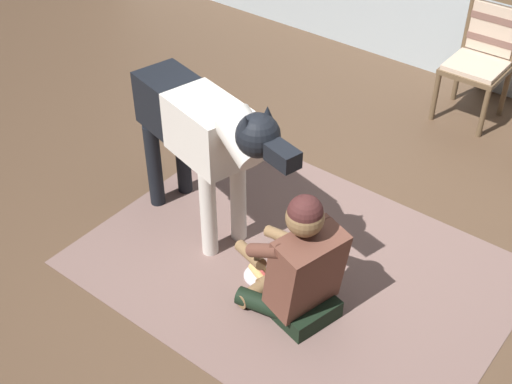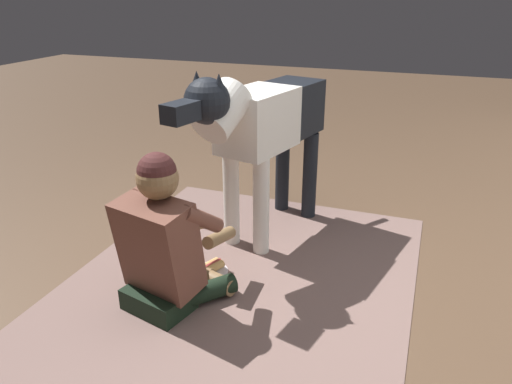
{
  "view_description": "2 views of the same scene",
  "coord_description": "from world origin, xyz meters",
  "px_view_note": "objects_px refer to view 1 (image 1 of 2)",
  "views": [
    {
      "loc": [
        1.74,
        -2.66,
        3.04
      ],
      "look_at": [
        -0.25,
        -0.12,
        0.51
      ],
      "focal_mm": 48.09,
      "sensor_mm": 36.0,
      "label": 1
    },
    {
      "loc": [
        2.16,
        0.86,
        1.59
      ],
      "look_at": [
        -0.26,
        -0.03,
        0.49
      ],
      "focal_mm": 34.27,
      "sensor_mm": 36.0,
      "label": 2
    }
  ],
  "objects_px": {
    "dining_chair_left_of_pair": "(483,54)",
    "large_dog": "(203,132)",
    "hot_dog_on_plate": "(261,273)",
    "person_sitting_on_floor": "(300,267)"
  },
  "relations": [
    {
      "from": "dining_chair_left_of_pair",
      "to": "large_dog",
      "type": "height_order",
      "value": "large_dog"
    },
    {
      "from": "dining_chair_left_of_pair",
      "to": "person_sitting_on_floor",
      "type": "height_order",
      "value": "dining_chair_left_of_pair"
    },
    {
      "from": "hot_dog_on_plate",
      "to": "dining_chair_left_of_pair",
      "type": "bearing_deg",
      "value": 85.68
    },
    {
      "from": "person_sitting_on_floor",
      "to": "dining_chair_left_of_pair",
      "type": "bearing_deg",
      "value": 92.98
    },
    {
      "from": "large_dog",
      "to": "hot_dog_on_plate",
      "type": "xyz_separation_m",
      "value": [
        0.55,
        -0.14,
        -0.75
      ]
    },
    {
      "from": "large_dog",
      "to": "person_sitting_on_floor",
      "type": "bearing_deg",
      "value": -13.76
    },
    {
      "from": "large_dog",
      "to": "hot_dog_on_plate",
      "type": "height_order",
      "value": "large_dog"
    },
    {
      "from": "dining_chair_left_of_pair",
      "to": "person_sitting_on_floor",
      "type": "bearing_deg",
      "value": -87.02
    },
    {
      "from": "dining_chair_left_of_pair",
      "to": "large_dog",
      "type": "relative_size",
      "value": 0.64
    },
    {
      "from": "dining_chair_left_of_pair",
      "to": "person_sitting_on_floor",
      "type": "xyz_separation_m",
      "value": [
        0.14,
        -2.7,
        -0.19
      ]
    }
  ]
}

